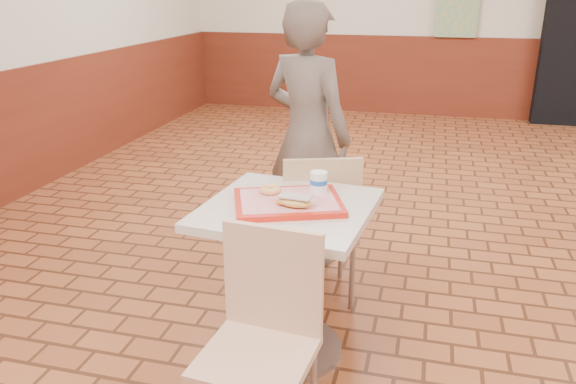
% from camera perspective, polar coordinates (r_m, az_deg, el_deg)
% --- Properties ---
extents(main_table, '(0.69, 0.69, 0.73)m').
position_cam_1_polar(main_table, '(2.49, 0.00, -6.46)').
color(main_table, beige).
rests_on(main_table, ground).
extents(chair_main_front, '(0.41, 0.41, 0.82)m').
position_cam_1_polar(chair_main_front, '(2.06, -2.55, -13.89)').
color(chair_main_front, tan).
rests_on(chair_main_front, ground).
extents(chair_main_back, '(0.49, 0.49, 0.84)m').
position_cam_1_polar(chair_main_back, '(2.91, 3.16, -2.99)').
color(chair_main_back, tan).
rests_on(chair_main_back, ground).
extents(customer, '(0.67, 0.56, 1.56)m').
position_cam_1_polar(customer, '(3.33, 1.98, 5.74)').
color(customer, '#63564D').
rests_on(customer, ground).
extents(serving_tray, '(0.45, 0.35, 0.03)m').
position_cam_1_polar(serving_tray, '(2.39, -0.00, -1.04)').
color(serving_tray, red).
rests_on(serving_tray, main_table).
extents(ring_donut, '(0.11, 0.11, 0.03)m').
position_cam_1_polar(ring_donut, '(2.45, -1.82, 0.25)').
color(ring_donut, '#E8A254').
rests_on(ring_donut, serving_tray).
extents(long_john_donut, '(0.16, 0.09, 0.05)m').
position_cam_1_polar(long_john_donut, '(2.29, 0.63, -0.99)').
color(long_john_donut, gold).
rests_on(long_john_donut, serving_tray).
extents(paper_cup, '(0.08, 0.08, 0.10)m').
position_cam_1_polar(paper_cup, '(2.44, 3.13, 1.00)').
color(paper_cup, white).
rests_on(paper_cup, serving_tray).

